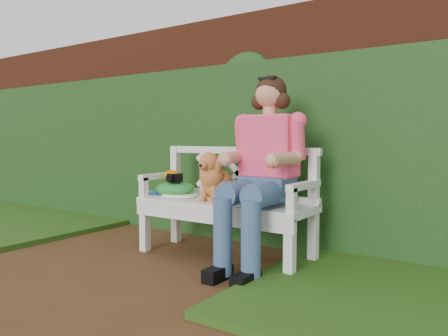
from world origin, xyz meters
The scene contains 11 objects.
ground centered at (0.00, 0.00, 0.00)m, with size 60.00×60.00×0.00m, color #432B13.
brick_wall centered at (0.00, 1.90, 1.10)m, with size 10.00×0.30×2.20m, color #612916.
ivy_hedge centered at (0.00, 1.68, 0.85)m, with size 10.00×0.18×1.70m, color #29531E.
grass_left centered at (-2.40, 0.90, 0.03)m, with size 2.60×2.00×0.05m, color #15360F.
garden_bench centered at (0.58, 1.05, 0.24)m, with size 1.58×0.60×0.48m, color white, non-canonical shape.
seated_woman centered at (0.99, 1.03, 0.75)m, with size 0.63×0.84×1.49m, color #F82F3A, non-canonical shape.
dog centered at (0.52, 1.03, 0.68)m, with size 0.27×0.37×0.41m, color #A3602F, non-canonical shape.
tennis_racket centered at (0.10, 1.02, 0.50)m, with size 0.64×0.27×0.03m, color white, non-canonical shape.
green_bag centered at (0.04, 1.06, 0.54)m, with size 0.37×0.29×0.13m, color green, non-canonical shape.
camera_item centered at (0.07, 1.03, 0.65)m, with size 0.11×0.09×0.08m, color black.
baseball_glove centered at (0.02, 1.04, 0.66)m, with size 0.16×0.12×0.10m, color #CA6400.
Camera 1 is at (2.59, -1.91, 1.00)m, focal length 35.00 mm.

